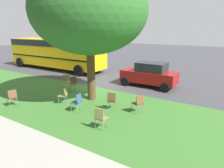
# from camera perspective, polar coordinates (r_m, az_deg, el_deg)

# --- Properties ---
(ground) EXTENTS (80.00, 80.00, 0.00)m
(ground) POSITION_cam_1_polar(r_m,az_deg,el_deg) (13.59, -4.27, -0.68)
(ground) COLOR #424247
(grass_verge) EXTENTS (48.00, 6.00, 0.01)m
(grass_verge) POSITION_cam_1_polar(r_m,az_deg,el_deg) (11.30, -13.91, -4.49)
(grass_verge) COLOR #3D752D
(grass_verge) RESTS_ON ground
(street_tree) EXTENTS (5.88, 5.88, 6.83)m
(street_tree) POSITION_cam_1_polar(r_m,az_deg,el_deg) (10.57, -6.58, 20.08)
(street_tree) COLOR brown
(street_tree) RESTS_ON ground
(chair_0) EXTENTS (0.56, 0.56, 0.88)m
(chair_0) POSITION_cam_1_polar(r_m,az_deg,el_deg) (9.26, 7.66, -5.26)
(chair_0) COLOR brown
(chair_0) RESTS_ON ground
(chair_1) EXTENTS (0.51, 0.52, 0.88)m
(chair_1) POSITION_cam_1_polar(r_m,az_deg,el_deg) (9.54, 0.02, -4.50)
(chair_1) COLOR brown
(chair_1) RESTS_ON ground
(chair_2) EXTENTS (0.49, 0.48, 0.88)m
(chair_2) POSITION_cam_1_polar(r_m,az_deg,el_deg) (9.46, -10.02, -4.91)
(chair_2) COLOR #335184
(chair_2) RESTS_ON ground
(chair_3) EXTENTS (0.44, 0.44, 0.88)m
(chair_3) POSITION_cam_1_polar(r_m,az_deg,el_deg) (7.74, -3.36, -9.46)
(chair_3) COLOR olive
(chair_3) RESTS_ON ground
(chair_4) EXTENTS (0.55, 0.56, 0.88)m
(chair_4) POSITION_cam_1_polar(r_m,az_deg,el_deg) (12.81, -11.10, 0.46)
(chair_4) COLOR brown
(chair_4) RESTS_ON ground
(chair_5) EXTENTS (0.57, 0.56, 0.88)m
(chair_5) POSITION_cam_1_polar(r_m,az_deg,el_deg) (10.62, -13.74, -2.83)
(chair_5) COLOR olive
(chair_5) RESTS_ON ground
(chair_6) EXTENTS (0.59, 0.59, 0.88)m
(chair_6) POSITION_cam_1_polar(r_m,az_deg,el_deg) (13.47, -13.01, 1.09)
(chair_6) COLOR olive
(chair_6) RESTS_ON ground
(chair_7) EXTENTS (0.51, 0.51, 0.88)m
(chair_7) POSITION_cam_1_polar(r_m,az_deg,el_deg) (11.15, -26.88, -3.24)
(chair_7) COLOR brown
(chair_7) RESTS_ON ground
(parked_car) EXTENTS (3.70, 1.92, 1.65)m
(parked_car) POSITION_cam_1_polar(r_m,az_deg,el_deg) (13.69, 10.82, 2.82)
(parked_car) COLOR maroon
(parked_car) RESTS_ON ground
(school_bus) EXTENTS (10.40, 2.80, 2.88)m
(school_bus) POSITION_cam_1_polar(r_m,az_deg,el_deg) (20.12, -16.02, 9.17)
(school_bus) COLOR yellow
(school_bus) RESTS_ON ground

